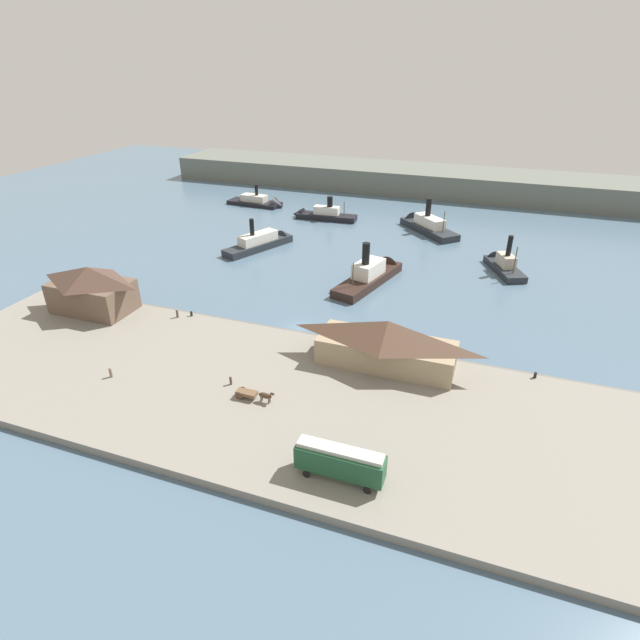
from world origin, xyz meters
name	(u,v)px	position (x,y,z in m)	size (l,w,h in m)	color
ground_plane	(300,327)	(0.00, 0.00, 0.00)	(320.00, 320.00, 0.00)	slate
quay_promenade	(244,390)	(0.00, -22.00, 0.60)	(110.00, 36.00, 1.20)	gray
seawall_edge	(292,333)	(0.00, -3.60, 0.50)	(110.00, 0.80, 1.00)	#666159
ferry_shed_west_terminal	(91,289)	(-38.15, -8.99, 5.64)	(14.77, 9.10, 8.74)	brown
ferry_shed_east_terminal	(387,343)	(18.12, -8.89, 5.11)	(21.53, 7.84, 7.69)	#998466
street_tram	(340,461)	(18.82, -34.30, 3.74)	(10.36, 2.67, 4.36)	#1E4C2D
horse_cart	(254,394)	(2.78, -24.18, 2.13)	(5.84, 1.47, 1.87)	brown
pedestrian_walking_east	(111,373)	(-19.99, -26.46, 1.98)	(0.42, 0.42, 1.71)	#6B5B4C
pedestrian_by_tram	(177,314)	(-21.77, -6.31, 1.97)	(0.42, 0.42, 1.70)	#4C3D33
pedestrian_walking_west	(231,380)	(-2.05, -22.01, 1.89)	(0.37, 0.37, 1.50)	#4C3D33
mooring_post_east	(535,375)	(40.19, -4.83, 1.65)	(0.44, 0.44, 0.90)	black
mooring_post_center_east	(191,314)	(-19.65, -4.96, 1.65)	(0.44, 0.44, 0.90)	black
ferry_outer_harbor	(373,273)	(7.19, 25.44, 1.74)	(10.97, 24.32, 11.26)	black
ferry_moored_west	(264,241)	(-24.69, 36.76, 1.54)	(12.66, 21.59, 9.42)	#23282D
ferry_approaching_west	(424,224)	(11.42, 65.23, 1.57)	(19.51, 19.62, 10.92)	#23282D
ferry_near_quay	(320,214)	(-19.77, 65.25, 1.33)	(19.81, 5.78, 8.28)	black
ferry_approaching_east	(262,203)	(-42.43, 72.51, 1.03)	(19.70, 7.16, 8.79)	black
ferry_mid_harbor	(502,264)	(33.44, 41.92, 1.36)	(10.50, 15.93, 10.06)	#23282D
far_headland	(414,179)	(0.00, 110.00, 4.00)	(180.00, 24.00, 8.00)	#60665B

